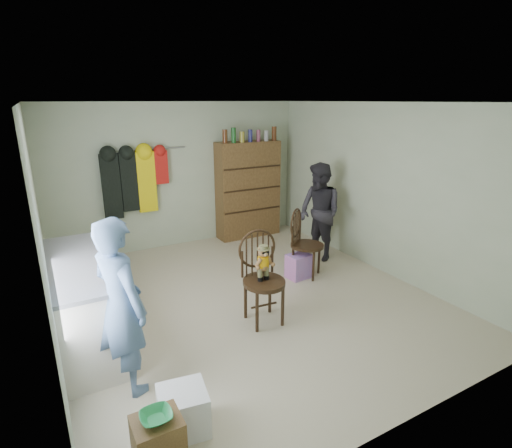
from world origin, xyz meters
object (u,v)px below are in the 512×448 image
counter (85,302)px  chair_far (303,240)px  dresser (248,189)px  chair_front (262,271)px

counter → chair_far: chair_far is taller
counter → dresser: size_ratio=0.90×
chair_far → dresser: bearing=48.5°
counter → chair_front: 1.95m
chair_far → dresser: size_ratio=0.50×
chair_front → dresser: size_ratio=0.53×
counter → chair_far: size_ratio=1.82×
counter → dresser: bearing=35.7°
dresser → counter: bearing=-144.3°
chair_front → counter: bearing=168.8°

